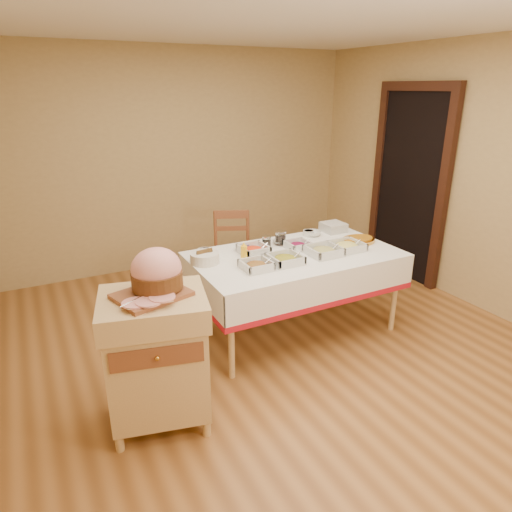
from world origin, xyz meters
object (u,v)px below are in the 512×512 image
(dining_table, at_px, (295,270))
(dining_chair, at_px, (232,254))
(brass_platter, at_px, (358,240))
(preserve_jar_left, at_px, (267,242))
(ham_on_board, at_px, (156,275))
(butcher_cart, at_px, (157,353))
(bread_basket, at_px, (205,258))
(preserve_jar_right, at_px, (281,239))
(plate_stack, at_px, (333,227))
(mustard_bottle, at_px, (244,253))

(dining_table, bearing_deg, dining_chair, 99.72)
(brass_platter, bearing_deg, dining_chair, 130.72)
(preserve_jar_left, bearing_deg, ham_on_board, -145.18)
(butcher_cart, xyz_separation_m, bread_basket, (0.66, 0.80, 0.28))
(preserve_jar_right, height_order, brass_platter, preserve_jar_right)
(preserve_jar_right, xyz_separation_m, plate_stack, (0.68, 0.11, -0.01))
(dining_chair, height_order, bread_basket, dining_chair)
(dining_chair, bearing_deg, bread_basket, -127.00)
(butcher_cart, relative_size, ham_on_board, 2.09)
(ham_on_board, bearing_deg, preserve_jar_left, 34.82)
(mustard_bottle, bearing_deg, plate_stack, 16.33)
(preserve_jar_left, xyz_separation_m, brass_platter, (0.83, -0.27, -0.03))
(mustard_bottle, bearing_deg, butcher_cart, -144.64)
(bread_basket, bearing_deg, plate_stack, 8.52)
(mustard_bottle, height_order, plate_stack, mustard_bottle)
(preserve_jar_right, distance_m, bread_basket, 0.80)
(butcher_cart, height_order, mustard_bottle, mustard_bottle)
(ham_on_board, relative_size, preserve_jar_right, 3.32)
(brass_platter, bearing_deg, preserve_jar_left, 162.04)
(preserve_jar_right, bearing_deg, ham_on_board, -147.98)
(mustard_bottle, distance_m, brass_platter, 1.18)
(dining_table, distance_m, ham_on_board, 1.60)
(dining_table, relative_size, mustard_bottle, 10.60)
(butcher_cart, relative_size, bread_basket, 3.83)
(preserve_jar_left, xyz_separation_m, preserve_jar_right, (0.15, 0.01, 0.01))
(dining_table, height_order, plate_stack, plate_stack)
(preserve_jar_right, xyz_separation_m, bread_basket, (-0.80, -0.11, -0.01))
(mustard_bottle, relative_size, bread_basket, 0.71)
(dining_table, height_order, preserve_jar_right, preserve_jar_right)
(preserve_jar_left, distance_m, plate_stack, 0.84)
(preserve_jar_left, height_order, plate_stack, preserve_jar_left)
(butcher_cart, relative_size, plate_stack, 4.35)
(ham_on_board, bearing_deg, dining_chair, 52.28)
(dining_table, bearing_deg, ham_on_board, -156.43)
(mustard_bottle, xyz_separation_m, plate_stack, (1.18, 0.34, -0.03))
(butcher_cart, xyz_separation_m, dining_chair, (1.28, 1.63, -0.06))
(dining_chair, distance_m, mustard_bottle, 1.07)
(ham_on_board, bearing_deg, mustard_bottle, 35.22)
(preserve_jar_right, relative_size, mustard_bottle, 0.78)
(butcher_cart, bearing_deg, preserve_jar_left, 34.94)
(dining_chair, relative_size, preserve_jar_left, 8.36)
(ham_on_board, height_order, mustard_bottle, ham_on_board)
(bread_basket, bearing_deg, preserve_jar_right, 7.93)
(brass_platter, bearing_deg, plate_stack, 89.52)
(dining_table, relative_size, preserve_jar_left, 16.76)
(preserve_jar_right, height_order, mustard_bottle, mustard_bottle)
(ham_on_board, bearing_deg, plate_stack, 25.34)
(ham_on_board, xyz_separation_m, preserve_jar_right, (1.41, 0.88, -0.23))
(dining_table, relative_size, dining_chair, 2.00)
(preserve_jar_left, distance_m, bread_basket, 0.65)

